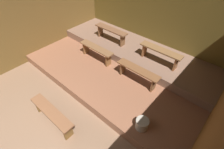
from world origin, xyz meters
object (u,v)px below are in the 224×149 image
(bench_middle_right, at_px, (160,53))
(pail_lower, at_px, (142,124))
(bench_floor_center, at_px, (52,114))
(bench_lower_left, at_px, (96,50))
(bench_middle_left, at_px, (111,32))
(bench_lower_right, at_px, (138,72))

(bench_middle_right, height_order, pail_lower, bench_middle_right)
(bench_floor_center, xyz_separation_m, bench_lower_left, (-0.85, 2.35, 0.26))
(bench_floor_center, bearing_deg, bench_middle_left, 107.08)
(bench_middle_left, bearing_deg, bench_middle_right, 0.00)
(bench_lower_left, bearing_deg, bench_middle_left, 99.42)
(bench_lower_left, distance_m, bench_lower_right, 1.66)
(bench_lower_left, distance_m, bench_middle_left, 0.95)
(bench_lower_left, xyz_separation_m, bench_lower_right, (1.66, 0.00, 0.00))
(bench_floor_center, bearing_deg, pail_lower, 33.65)
(bench_middle_right, bearing_deg, pail_lower, -68.60)
(bench_lower_left, bearing_deg, pail_lower, -23.95)
(bench_middle_left, bearing_deg, bench_lower_right, -26.37)
(bench_floor_center, xyz_separation_m, bench_lower_right, (0.82, 2.35, 0.26))
(bench_floor_center, bearing_deg, bench_lower_right, 70.80)
(bench_lower_right, height_order, bench_middle_right, bench_middle_right)
(bench_lower_left, height_order, bench_middle_right, bench_middle_right)
(bench_middle_left, relative_size, bench_middle_right, 1.00)
(bench_lower_left, distance_m, pail_lower, 2.88)
(bench_floor_center, relative_size, bench_middle_right, 1.07)
(bench_lower_right, relative_size, bench_middle_left, 1.00)
(bench_lower_left, relative_size, bench_lower_right, 1.00)
(bench_middle_left, height_order, bench_middle_right, same)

